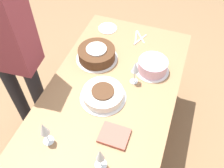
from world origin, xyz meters
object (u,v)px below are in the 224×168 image
object	(u,v)px
cake_back_decorated	(153,66)
wine_glass_far	(100,156)
cake_center_white	(103,94)
cake_front_chocolate	(97,54)
wine_glass_near	(44,130)
person_cutting	(3,39)
wine_glass_extra	(135,68)

from	to	relation	value
cake_back_decorated	wine_glass_far	bearing A→B (deg)	-6.88
cake_center_white	cake_front_chocolate	size ratio (longest dim) A/B	0.98
wine_glass_near	person_cutting	size ratio (longest dim) A/B	0.12
cake_back_decorated	wine_glass_far	distance (m)	0.82
cake_center_white	cake_front_chocolate	world-z (taller)	cake_front_chocolate
wine_glass_far	cake_center_white	bearing A→B (deg)	-160.61
cake_center_white	cake_back_decorated	bearing A→B (deg)	144.62
cake_center_white	cake_front_chocolate	distance (m)	0.39
person_cutting	wine_glass_far	bearing A→B (deg)	-32.71
wine_glass_extra	wine_glass_far	bearing A→B (deg)	-0.10
wine_glass_extra	person_cutting	size ratio (longest dim) A/B	0.11
cake_front_chocolate	wine_glass_far	world-z (taller)	wine_glass_far
cake_back_decorated	wine_glass_near	xyz separation A→B (m)	(0.78, -0.45, 0.09)
cake_center_white	wine_glass_near	size ratio (longest dim) A/B	1.60
cake_back_decorated	wine_glass_near	world-z (taller)	wine_glass_near
wine_glass_near	wine_glass_far	distance (m)	0.36
cake_back_decorated	wine_glass_extra	distance (m)	0.20
cake_center_white	wine_glass_far	bearing A→B (deg)	19.39
wine_glass_far	person_cutting	world-z (taller)	person_cutting
wine_glass_near	cake_back_decorated	bearing A→B (deg)	149.97
cake_back_decorated	cake_center_white	bearing A→B (deg)	-35.38
cake_center_white	cake_front_chocolate	xyz separation A→B (m)	(-0.34, -0.18, 0.01)
person_cutting	cake_center_white	bearing A→B (deg)	-5.09
cake_back_decorated	cake_front_chocolate	bearing A→B (deg)	-87.40
wine_glass_near	wine_glass_extra	distance (m)	0.72
cake_back_decorated	wine_glass_near	bearing A→B (deg)	-30.03
wine_glass_extra	cake_back_decorated	bearing A→B (deg)	147.50
cake_front_chocolate	cake_back_decorated	xyz separation A→B (m)	(-0.02, 0.44, 0.00)
cake_center_white	person_cutting	world-z (taller)	person_cutting
cake_center_white	wine_glass_near	xyz separation A→B (m)	(0.42, -0.19, 0.11)
cake_center_white	person_cutting	distance (m)	0.75
cake_front_chocolate	person_cutting	bearing A→B (deg)	-56.90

